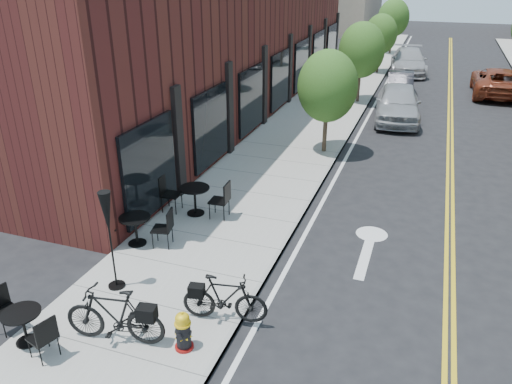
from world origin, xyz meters
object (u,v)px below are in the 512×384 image
at_px(bistro_set_b, 195,197).
at_px(parked_car_far, 497,82).
at_px(fire_hydrant, 183,331).
at_px(patio_umbrella, 108,220).
at_px(parked_car_a, 398,103).
at_px(parked_car_b, 400,85).
at_px(bistro_set_c, 136,226).
at_px(bistro_set_a, 23,323).
at_px(parked_car_c, 408,61).
at_px(bicycle_left, 114,316).
at_px(bicycle_right, 225,299).

relative_size(bistro_set_b, parked_car_far, 0.37).
bearing_deg(parked_car_far, fire_hydrant, 73.42).
xyz_separation_m(patio_umbrella, parked_car_a, (4.63, 15.71, -0.96)).
xyz_separation_m(parked_car_a, parked_car_b, (-0.29, 4.76, -0.19)).
distance_m(bistro_set_c, parked_car_a, 14.88).
xyz_separation_m(bistro_set_c, parked_car_a, (5.20, 13.94, 0.21)).
relative_size(bistro_set_a, bistro_set_c, 0.91).
height_order(bistro_set_c, parked_car_c, parked_car_c).
bearing_deg(parked_car_c, bistro_set_b, -106.35).
relative_size(bistro_set_a, parked_car_far, 0.32).
bearing_deg(parked_car_c, parked_car_far, -48.69).
height_order(bicycle_left, patio_umbrella, patio_umbrella).
xyz_separation_m(bistro_set_a, bistro_set_c, (0.00, 3.89, 0.05)).
xyz_separation_m(bicycle_left, bistro_set_b, (-0.92, 5.30, -0.05)).
bearing_deg(parked_car_c, bistro_set_c, -107.03).
bearing_deg(parked_car_b, parked_car_far, 17.89).
bearing_deg(parked_car_far, bistro_set_c, 64.37).
height_order(parked_car_c, parked_car_far, parked_car_c).
bearing_deg(parked_car_far, parked_car_c, -42.68).
bearing_deg(bistro_set_b, patio_umbrella, -94.51).
distance_m(bistro_set_c, parked_car_far, 23.03).
distance_m(bistro_set_b, parked_car_a, 12.74).
bearing_deg(bicycle_right, parked_car_a, -17.10).
bearing_deg(bistro_set_c, parked_car_c, 66.40).
distance_m(bistro_set_b, bistro_set_c, 2.14).
xyz_separation_m(parked_car_c, parked_car_far, (5.03, -4.61, -0.03)).
relative_size(fire_hydrant, parked_car_b, 0.21).
distance_m(bicycle_right, bistro_set_a, 3.79).
bearing_deg(patio_umbrella, bistro_set_a, -104.97).
relative_size(bicycle_right, parked_car_a, 0.36).
distance_m(bicycle_right, parked_car_c, 27.47).
relative_size(fire_hydrant, bistro_set_c, 0.43).
relative_size(fire_hydrant, bicycle_right, 0.47).
height_order(bicycle_left, parked_car_a, parked_car_a).
bearing_deg(bistro_set_a, parked_car_far, 85.49).
xyz_separation_m(bicycle_right, bistro_set_b, (-2.63, 4.05, 0.02)).
xyz_separation_m(bistro_set_a, bistro_set_b, (0.67, 5.92, 0.08)).
height_order(bicycle_left, bistro_set_c, bicycle_left).
bearing_deg(bicycle_right, bistro_set_c, 48.21).
xyz_separation_m(fire_hydrant, parked_car_c, (1.98, 28.42, 0.28)).
relative_size(bicycle_left, patio_umbrella, 0.85).
relative_size(bicycle_right, parked_car_c, 0.32).
relative_size(bicycle_left, parked_car_c, 0.36).
bearing_deg(parked_car_b, parked_car_c, 85.56).
bearing_deg(parked_car_b, bistro_set_c, -109.46).
height_order(bistro_set_a, parked_car_a, parked_car_a).
xyz_separation_m(fire_hydrant, bistro_set_c, (-2.89, 3.02, 0.12)).
distance_m(fire_hydrant, parked_car_b, 21.82).
relative_size(fire_hydrant, parked_car_c, 0.15).
distance_m(patio_umbrella, parked_car_a, 16.41).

